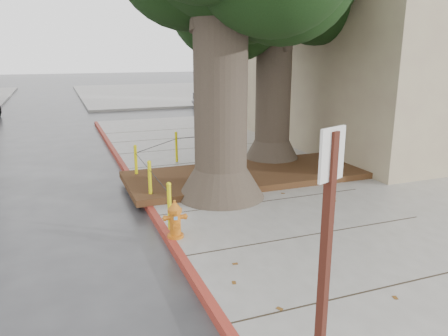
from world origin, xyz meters
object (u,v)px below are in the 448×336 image
object	(u,v)px
signpost	(323,284)
car_red	(250,98)
fire_hydrant	(175,220)
car_silver	(225,97)

from	to	relation	value
signpost	car_red	distance (m)	25.10
signpost	fire_hydrant	bearing A→B (deg)	67.86
car_silver	car_red	bearing A→B (deg)	-104.25
car_silver	signpost	bearing A→B (deg)	158.54
fire_hydrant	signpost	distance (m)	4.87
signpost	car_red	bearing A→B (deg)	45.39
fire_hydrant	car_silver	distance (m)	20.40
fire_hydrant	car_red	bearing A→B (deg)	69.75
car_silver	car_red	distance (m)	1.65
fire_hydrant	car_red	xyz separation A→B (m)	(9.78, 18.35, 0.08)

